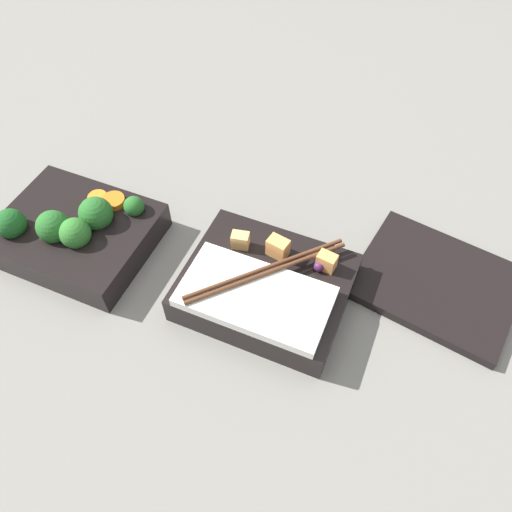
# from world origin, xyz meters

# --- Properties ---
(ground_plane) EXTENTS (3.00, 3.00, 0.00)m
(ground_plane) POSITION_xyz_m (0.00, 0.00, 0.00)
(ground_plane) COLOR slate
(bento_tray_vegetable) EXTENTS (0.19, 0.16, 0.07)m
(bento_tray_vegetable) POSITION_xyz_m (-0.13, -0.00, 0.03)
(bento_tray_vegetable) COLOR black
(bento_tray_vegetable) RESTS_ON ground_plane
(bento_tray_rice) EXTENTS (0.19, 0.16, 0.06)m
(bento_tray_rice) POSITION_xyz_m (0.13, 0.02, 0.02)
(bento_tray_rice) COLOR black
(bento_tray_rice) RESTS_ON ground_plane
(bento_lid) EXTENTS (0.21, 0.18, 0.01)m
(bento_lid) POSITION_xyz_m (0.32, 0.12, 0.01)
(bento_lid) COLOR black
(bento_lid) RESTS_ON ground_plane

